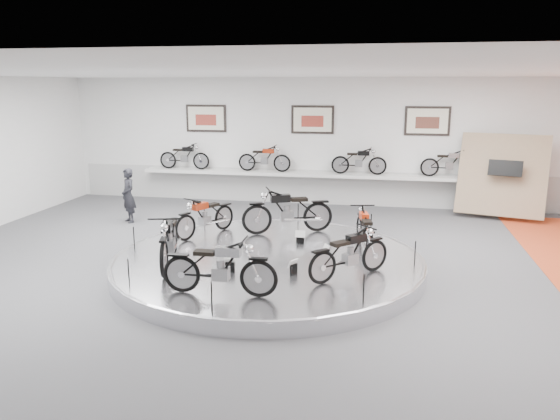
% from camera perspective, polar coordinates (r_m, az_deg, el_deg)
% --- Properties ---
extents(floor, '(16.00, 16.00, 0.00)m').
position_cam_1_polar(floor, '(11.15, -1.57, -6.82)').
color(floor, '#4C4D4F').
rests_on(floor, ground).
extents(ceiling, '(16.00, 16.00, 0.00)m').
position_cam_1_polar(ceiling, '(10.50, -1.71, 14.20)').
color(ceiling, white).
rests_on(ceiling, wall_back).
extents(wall_back, '(16.00, 0.00, 16.00)m').
position_cam_1_polar(wall_back, '(17.48, 3.40, 7.13)').
color(wall_back, white).
rests_on(wall_back, floor).
extents(wall_front, '(16.00, 0.00, 16.00)m').
position_cam_1_polar(wall_front, '(4.35, -22.65, -12.18)').
color(wall_front, white).
rests_on(wall_front, floor).
extents(dado_band, '(15.68, 0.04, 1.10)m').
position_cam_1_polar(dado_band, '(17.67, 3.33, 2.44)').
color(dado_band, '#BCBCBA').
rests_on(dado_band, floor).
extents(display_platform, '(6.40, 6.40, 0.30)m').
position_cam_1_polar(display_platform, '(11.38, -1.25, -5.60)').
color(display_platform, silver).
rests_on(display_platform, floor).
extents(platform_rim, '(6.40, 6.40, 0.10)m').
position_cam_1_polar(platform_rim, '(11.34, -1.25, -5.03)').
color(platform_rim, '#B2B2BA').
rests_on(platform_rim, display_platform).
extents(shelf, '(11.00, 0.55, 0.10)m').
position_cam_1_polar(shelf, '(17.32, 3.23, 3.73)').
color(shelf, silver).
rests_on(shelf, wall_back).
extents(poster_left, '(1.35, 0.06, 0.88)m').
position_cam_1_polar(poster_left, '(18.18, -7.73, 9.47)').
color(poster_left, white).
rests_on(poster_left, wall_back).
extents(poster_center, '(1.35, 0.06, 0.88)m').
position_cam_1_polar(poster_center, '(17.39, 3.42, 9.41)').
color(poster_center, white).
rests_on(poster_center, wall_back).
extents(poster_right, '(1.35, 0.06, 0.88)m').
position_cam_1_polar(poster_right, '(17.28, 15.15, 8.97)').
color(poster_right, white).
rests_on(poster_right, wall_back).
extents(display_panel, '(2.56, 1.52, 2.30)m').
position_cam_1_polar(display_panel, '(16.86, 22.19, 3.40)').
color(display_panel, '#9E8562').
rests_on(display_panel, floor).
extents(shelf_bike_a, '(1.22, 0.43, 0.73)m').
position_cam_1_polar(shelf_bike_a, '(18.30, -9.96, 5.37)').
color(shelf_bike_a, black).
rests_on(shelf_bike_a, shelf).
extents(shelf_bike_b, '(1.22, 0.43, 0.73)m').
position_cam_1_polar(shelf_bike_b, '(17.52, -1.64, 5.23)').
color(shelf_bike_b, maroon).
rests_on(shelf_bike_b, shelf).
extents(shelf_bike_c, '(1.22, 0.43, 0.73)m').
position_cam_1_polar(shelf_bike_c, '(17.12, 8.24, 4.92)').
color(shelf_bike_c, black).
rests_on(shelf_bike_c, shelf).
extents(shelf_bike_d, '(1.22, 0.43, 0.73)m').
position_cam_1_polar(shelf_bike_d, '(17.21, 17.28, 4.51)').
color(shelf_bike_d, '#A8A9AC').
rests_on(shelf_bike_d, shelf).
extents(bike_a, '(0.87, 1.65, 0.92)m').
position_cam_1_polar(bike_a, '(11.76, 8.85, -2.03)').
color(bike_a, red).
rests_on(bike_a, display_platform).
extents(bike_b, '(1.98, 1.31, 1.10)m').
position_cam_1_polar(bike_b, '(12.96, 0.81, -0.07)').
color(bike_b, black).
rests_on(bike_b, display_platform).
extents(bike_c, '(1.22, 1.66, 0.93)m').
position_cam_1_polar(bike_c, '(12.92, -7.82, -0.62)').
color(bike_c, maroon).
rests_on(bike_c, display_platform).
extents(bike_d, '(1.07, 1.91, 1.06)m').
position_cam_1_polar(bike_d, '(10.90, -11.53, -2.97)').
color(bike_d, black).
rests_on(bike_d, display_platform).
extents(bike_e, '(1.70, 0.63, 0.99)m').
position_cam_1_polar(bike_e, '(9.24, -6.33, -5.93)').
color(bike_e, '#A8A9AC').
rests_on(bike_e, display_platform).
extents(bike_f, '(1.52, 1.51, 0.93)m').
position_cam_1_polar(bike_f, '(10.09, 7.28, -4.50)').
color(bike_f, black).
rests_on(bike_f, display_platform).
extents(visitor, '(0.65, 0.64, 1.52)m').
position_cam_1_polar(visitor, '(15.76, -15.56, 1.47)').
color(visitor, black).
rests_on(visitor, floor).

